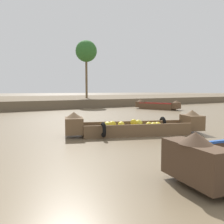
{
  "coord_description": "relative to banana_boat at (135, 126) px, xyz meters",
  "views": [
    {
      "loc": [
        -4.93,
        -1.53,
        1.62
      ],
      "look_at": [
        1.03,
        7.65,
        0.65
      ],
      "focal_mm": 38.6,
      "sensor_mm": 36.0,
      "label": 1
    }
  ],
  "objects": [
    {
      "name": "fishing_skiff_distant",
      "position": [
        9.25,
        8.55,
        -0.0
      ],
      "size": [
        2.07,
        4.07,
        0.83
      ],
      "color": "brown",
      "rests_on": "ground"
    },
    {
      "name": "palm_tree_near",
      "position": [
        6.72,
        17.15,
        5.59
      ],
      "size": [
        2.34,
        2.34,
        6.33
      ],
      "color": "brown",
      "rests_on": "riverbank_strip"
    },
    {
      "name": "ground_plane",
      "position": [
        -0.59,
        4.59,
        -0.31
      ],
      "size": [
        300.0,
        300.0,
        0.0
      ],
      "primitive_type": "plane",
      "color": "#726047"
    },
    {
      "name": "riverbank_strip",
      "position": [
        -0.59,
        22.69,
        0.09
      ],
      "size": [
        160.0,
        20.0,
        0.8
      ],
      "primitive_type": "cube",
      "color": "brown",
      "rests_on": "ground"
    },
    {
      "name": "banana_boat",
      "position": [
        0.0,
        0.0,
        0.0
      ],
      "size": [
        5.11,
        2.73,
        0.88
      ],
      "color": "brown",
      "rests_on": "ground"
    }
  ]
}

